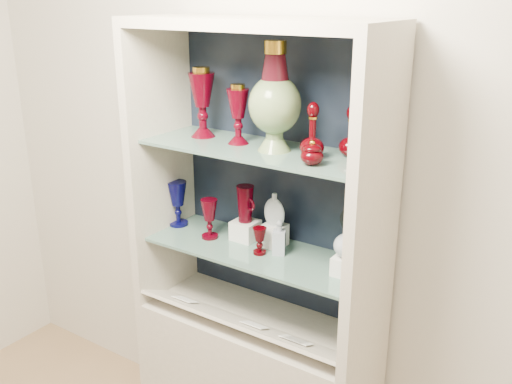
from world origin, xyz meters
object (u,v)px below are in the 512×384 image
Objects in this scene: pedestal_lamp_right at (238,114)px; clear_round_decanter at (348,238)px; lidded_bowl at (312,152)px; ruby_goblet_tall at (209,219)px; ruby_decanter_b at (351,130)px; cobalt_goblet at (178,203)px; clear_square_bottle at (279,237)px; enamel_urn at (275,97)px; flat_flask at (274,209)px; ruby_pitcher at (245,204)px; ruby_goblet_small at (260,241)px; pedestal_lamp_left at (202,102)px; ruby_decanter_a at (313,127)px; cameo_medallion at (352,223)px.

clear_round_decanter is at bearing -1.64° from pedestal_lamp_right.
ruby_goblet_tall is at bearing 171.54° from lidded_bowl.
cobalt_goblet is (-0.78, -0.06, -0.42)m from ruby_decanter_b.
ruby_goblet_tall is (-0.57, -0.09, -0.43)m from ruby_decanter_b.
ruby_decanter_b is at bearing 14.70° from clear_square_bottle.
enamel_urn reaches higher than flat_flask.
ruby_pitcher is (-0.17, 0.06, -0.46)m from enamel_urn.
clear_square_bottle is at bearing 31.98° from ruby_goblet_small.
ruby_goblet_tall is 1.22× the size of flat_flask.
clear_square_bottle is 0.30m from clear_round_decanter.
pedestal_lamp_left is 1.39× the size of cobalt_goblet.
enamel_urn is at bearing 2.24° from ruby_pitcher.
ruby_goblet_small is 0.79× the size of flat_flask.
enamel_urn is 2.83× the size of flat_flask.
ruby_decanter_a is (0.52, -0.04, -0.03)m from pedestal_lamp_left.
ruby_decanter_b is 0.47m from flat_flask.
cobalt_goblet is 0.80m from cameo_medallion.
flat_flask is (0.01, 0.10, 0.10)m from ruby_goblet_small.
ruby_decanter_b is (0.27, 0.08, -0.10)m from enamel_urn.
ruby_goblet_tall is 0.32m from clear_square_bottle.
lidded_bowl is at bearing -11.65° from pedestal_lamp_left.
enamel_urn reaches higher than ruby_decanter_b.
pedestal_lamp_left reaches higher than clear_round_decanter.
ruby_decanter_a reaches higher than clear_square_bottle.
flat_flask is at bearing 16.93° from ruby_goblet_tall.
enamel_urn is 0.54m from cameo_medallion.
clear_square_bottle is at bearing -37.67° from flat_flask.
ruby_decanter_a is 1.45× the size of ruby_pitcher.
lidded_bowl is at bearing -141.58° from clear_round_decanter.
pedestal_lamp_right reaches higher than ruby_decanter_a.
pedestal_lamp_right is at bearing -67.11° from ruby_pitcher.
pedestal_lamp_left reaches higher than cobalt_goblet.
flat_flask is at bearing 119.73° from enamel_urn.
lidded_bowl is 0.64m from ruby_goblet_tall.
clear_square_bottle is (-0.19, 0.10, -0.39)m from lidded_bowl.
ruby_goblet_tall is at bearing -9.81° from cobalt_goblet.
ruby_pitcher is at bearing 28.17° from ruby_goblet_tall.
lidded_bowl is 0.81m from cobalt_goblet.
ruby_goblet_small is (-0.25, 0.06, -0.41)m from lidded_bowl.
cobalt_goblet is 1.61× the size of cameo_medallion.
enamel_urn is 2.58× the size of ruby_pitcher.
cobalt_goblet is at bearing 170.19° from ruby_goblet_tall.
lidded_bowl is 0.62× the size of clear_square_bottle.
ruby_goblet_tall is 1.13× the size of clear_round_decanter.
ruby_goblet_small is at bearing -3.17° from ruby_goblet_tall.
pedestal_lamp_left is 1.95× the size of clear_square_bottle.
ruby_pitcher is 0.21m from clear_square_bottle.
lidded_bowl is at bearing -110.80° from ruby_decanter_b.
flat_flask is at bearing 23.12° from pedestal_lamp_right.
ruby_goblet_tall is (-0.51, 0.08, -0.38)m from lidded_bowl.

